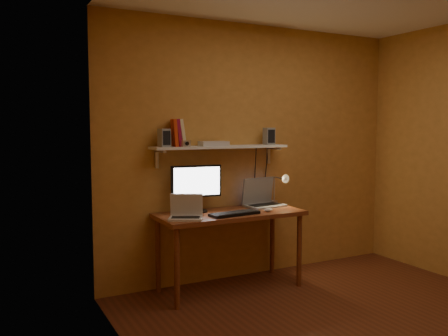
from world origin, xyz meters
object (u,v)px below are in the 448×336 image
speaker_left (164,138)px  speaker_right (269,136)px  monitor (196,186)px  shelf_camera (186,143)px  netbook (186,212)px  wall_shelf (221,147)px  router (214,144)px  keyboard (235,214)px  laptop (262,199)px  mouse (268,210)px  desk_lamp (280,185)px  desk (230,221)px

speaker_left → speaker_right: 1.14m
monitor → shelf_camera: 0.42m
speaker_left → netbook: bearing=-81.8°
wall_shelf → router: 0.09m
netbook → keyboard: size_ratio=0.74×
laptop → shelf_camera: 1.03m
speaker_left → speaker_right: size_ratio=0.96×
laptop → mouse: 0.33m
mouse → speaker_right: 0.81m
mouse → desk_lamp: size_ratio=0.25×
netbook → shelf_camera: 0.65m
desk → shelf_camera: 0.85m
desk → speaker_left: (-0.58, 0.19, 0.79)m
desk_lamp → keyboard: bearing=-158.2°
mouse → desk_lamp: desk_lamp is taller
desk → keyboard: bearing=-102.1°
wall_shelf → monitor: (-0.28, -0.04, -0.36)m
wall_shelf → netbook: 0.80m
netbook → mouse: bearing=24.8°
shelf_camera → router: size_ratio=0.39×
wall_shelf → speaker_left: (-0.58, -0.01, 0.10)m
speaker_left → desk_lamp: bearing=-11.3°
keyboard → desk_lamp: size_ratio=1.27×
desk → mouse: 0.38m
desk → monitor: (-0.28, 0.16, 0.34)m
shelf_camera → keyboard: bearing=-37.7°
desk → wall_shelf: size_ratio=1.00×
wall_shelf → speaker_right: (0.56, 0.00, 0.10)m
monitor → router: size_ratio=1.85×
speaker_right → shelf_camera: speaker_right is taller
monitor → router: bearing=13.0°
laptop → router: 0.78m
wall_shelf → shelf_camera: size_ratio=13.55×
wall_shelf → monitor: wall_shelf is taller
wall_shelf → desk_lamp: 0.77m
monitor → desk_lamp: monitor is taller
wall_shelf → netbook: wall_shelf is taller
router → desk: bearing=-65.6°
mouse → speaker_left: speaker_left is taller
desk_lamp → shelf_camera: shelf_camera is taller
wall_shelf → speaker_right: speaker_right is taller
shelf_camera → router: (0.31, 0.05, -0.01)m
mouse → speaker_right: (0.22, 0.35, 0.69)m
laptop → shelf_camera: bearing=174.3°
netbook → speaker_right: 1.28m
desk → monitor: 0.46m
netbook → router: size_ratio=1.32×
speaker_left → desk: bearing=-26.2°
netbook → keyboard: netbook is taller
speaker_left → mouse: bearing=-28.7°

